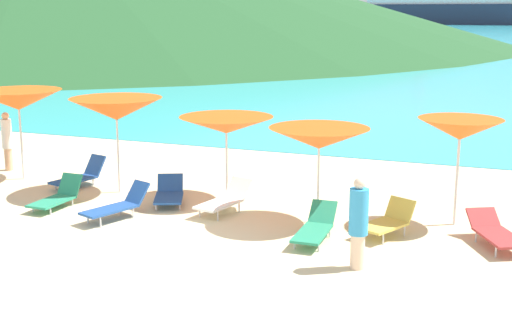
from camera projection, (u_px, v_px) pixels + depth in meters
name	position (u px, v px, depth m)	size (l,w,h in m)	color
ground_plane	(297.00, 156.00, 22.25)	(50.00, 100.00, 0.30)	beige
ocean_water	(504.00, 24.00, 222.35)	(650.00, 440.00, 0.02)	#38B7CC
umbrella_0	(18.00, 100.00, 18.16)	(2.29, 2.29, 2.42)	silver
umbrella_1	(116.00, 109.00, 16.82)	(2.33, 2.33, 2.38)	silver
umbrella_2	(226.00, 125.00, 16.25)	(2.47, 2.47, 2.02)	silver
umbrella_3	(319.00, 138.00, 14.47)	(2.24, 2.24, 2.06)	silver
umbrella_4	(460.00, 130.00, 14.23)	(1.93, 1.93, 2.29)	silver
lounge_chair_0	(225.00, 199.00, 15.45)	(0.90, 1.65, 0.66)	white
lounge_chair_1	(57.00, 196.00, 15.91)	(0.60, 1.44, 0.67)	#268C66
lounge_chair_2	(315.00, 227.00, 13.65)	(0.60, 1.72, 0.61)	#268C66
lounge_chair_3	(80.00, 175.00, 17.81)	(0.90, 1.62, 0.72)	#1E478C
lounge_chair_4	(387.00, 221.00, 13.87)	(1.10, 1.40, 0.70)	#D8BF4C
lounge_chair_6	(496.00, 232.00, 13.27)	(1.29, 1.72, 0.56)	#A53333
lounge_chair_7	(169.00, 194.00, 16.14)	(1.09, 1.42, 0.62)	#1E478C
lounge_chair_8	(118.00, 205.00, 15.00)	(1.03, 1.68, 0.72)	#1E478C
beachgoer_0	(7.00, 139.00, 19.44)	(0.29, 0.29, 1.67)	#DBAA84
beachgoer_1	(358.00, 221.00, 11.99)	(0.34, 0.34, 1.66)	beige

